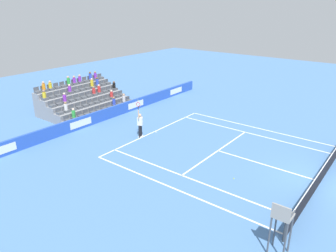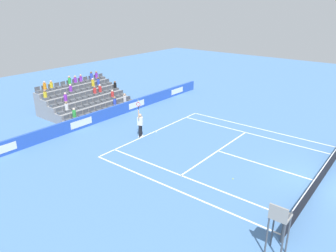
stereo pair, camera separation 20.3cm
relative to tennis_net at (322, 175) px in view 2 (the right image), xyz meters
name	(u,v)px [view 2 (the right image)]	position (x,y,z in m)	size (l,w,h in m)	color
ground_plane	(320,182)	(0.00, 0.00, -0.49)	(80.00, 80.00, 0.00)	#4C7AB2
line_baseline	(155,131)	(0.00, -11.89, -0.49)	(10.97, 0.10, 0.01)	white
line_service	(218,151)	(0.00, -6.40, -0.49)	(8.23, 0.10, 0.01)	white
line_centre_service	(264,165)	(0.00, -3.20, -0.49)	(0.10, 6.40, 0.01)	white
line_singles_sideline_left	(188,178)	(4.12, -5.95, -0.49)	(0.10, 11.89, 0.01)	white
line_singles_sideline_right	(251,134)	(-4.12, -5.95, -0.49)	(0.10, 11.89, 0.01)	white
line_doubles_sideline_left	(173,188)	(5.49, -5.95, -0.49)	(0.10, 11.89, 0.01)	white
line_doubles_sideline_right	(259,129)	(-5.49, -5.95, -0.49)	(0.10, 11.89, 0.01)	white
line_centre_mark	(156,132)	(0.00, -11.79, -0.49)	(0.10, 0.20, 0.01)	white
sponsor_barrier	(111,113)	(0.00, -16.81, -0.01)	(24.66, 0.22, 0.96)	blue
tennis_net	(322,175)	(0.00, 0.00, 0.00)	(11.97, 0.10, 1.07)	#33383D
tennis_player	(140,124)	(1.41, -12.05, 0.50)	(0.54, 0.43, 2.85)	black
umpire_chair	(279,222)	(6.76, 0.03, 1.03)	(0.70, 0.70, 2.34)	#474C54
stadium_stand	(84,101)	(0.00, -20.38, 0.34)	(7.44, 4.75, 3.02)	gray
loose_tennis_ball	(233,179)	(2.67, -3.89, -0.46)	(0.07, 0.07, 0.07)	#D1E533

